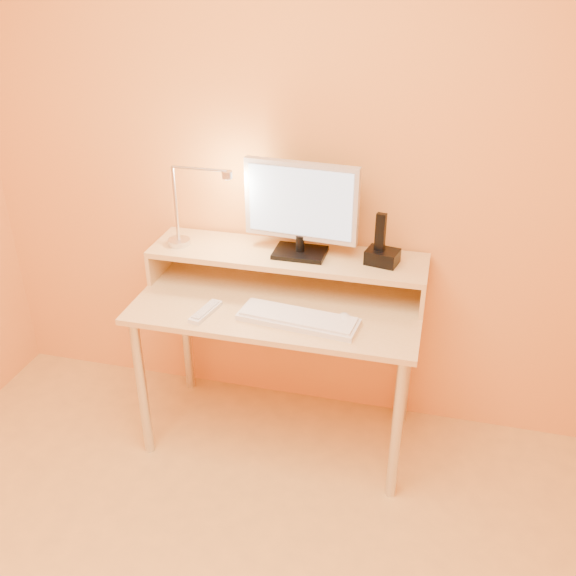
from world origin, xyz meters
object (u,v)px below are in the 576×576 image
(lamp_base, at_px, (179,242))
(remote_control, at_px, (206,312))
(keyboard, at_px, (298,320))
(mouse, at_px, (345,320))
(phone_dock, at_px, (382,257))
(monitor_panel, at_px, (301,201))

(lamp_base, height_order, remote_control, lamp_base)
(remote_control, bearing_deg, keyboard, 15.83)
(mouse, distance_m, remote_control, 0.57)
(lamp_base, relative_size, remote_control, 0.53)
(phone_dock, bearing_deg, lamp_base, -166.31)
(keyboard, relative_size, mouse, 4.70)
(mouse, bearing_deg, remote_control, 169.28)
(lamp_base, bearing_deg, remote_control, -52.14)
(phone_dock, bearing_deg, monitor_panel, -169.87)
(monitor_panel, height_order, remote_control, monitor_panel)
(monitor_panel, relative_size, lamp_base, 4.86)
(phone_dock, height_order, remote_control, phone_dock)
(keyboard, distance_m, mouse, 0.19)
(lamp_base, bearing_deg, monitor_panel, 4.22)
(phone_dock, bearing_deg, remote_control, -143.02)
(keyboard, bearing_deg, lamp_base, 163.62)
(monitor_panel, height_order, keyboard, monitor_panel)
(lamp_base, xyz_separation_m, remote_control, (0.22, -0.29, -0.16))
(monitor_panel, relative_size, keyboard, 1.00)
(lamp_base, bearing_deg, mouse, -15.80)
(monitor_panel, bearing_deg, phone_dock, 3.15)
(keyboard, height_order, remote_control, keyboard)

